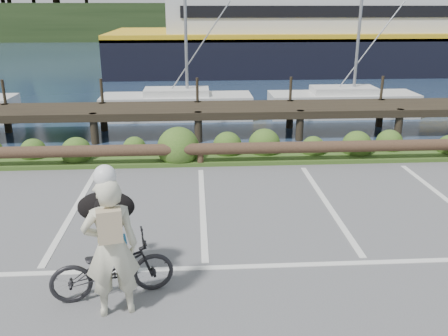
# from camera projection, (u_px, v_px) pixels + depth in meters

# --- Properties ---
(ground) EXTENTS (72.00, 72.00, 0.00)m
(ground) POSITION_uv_depth(u_px,v_px,m) (205.00, 255.00, 7.87)
(ground) COLOR #555557
(harbor_backdrop) EXTENTS (170.00, 160.00, 30.00)m
(harbor_backdrop) POSITION_uv_depth(u_px,v_px,m) (196.00, 27.00, 81.84)
(harbor_backdrop) COLOR #1C2C44
(harbor_backdrop) RESTS_ON ground
(vegetation_strip) EXTENTS (34.00, 1.60, 0.10)m
(vegetation_strip) POSITION_uv_depth(u_px,v_px,m) (200.00, 156.00, 12.84)
(vegetation_strip) COLOR #3D5B21
(vegetation_strip) RESTS_ON ground
(log_rail) EXTENTS (32.00, 0.30, 0.60)m
(log_rail) POSITION_uv_depth(u_px,v_px,m) (201.00, 166.00, 12.20)
(log_rail) COLOR #443021
(log_rail) RESTS_ON ground
(bicycle) EXTENTS (1.81, 0.96, 0.90)m
(bicycle) POSITION_uv_depth(u_px,v_px,m) (112.00, 267.00, 6.65)
(bicycle) COLOR black
(bicycle) RESTS_ON ground
(cyclist) EXTENTS (0.79, 0.61, 1.95)m
(cyclist) POSITION_uv_depth(u_px,v_px,m) (111.00, 248.00, 6.12)
(cyclist) COLOR beige
(cyclist) RESTS_ON ground
(dog) EXTENTS (0.58, 0.90, 0.48)m
(dog) POSITION_uv_depth(u_px,v_px,m) (106.00, 207.00, 6.92)
(dog) COLOR black
(dog) RESTS_ON bicycle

